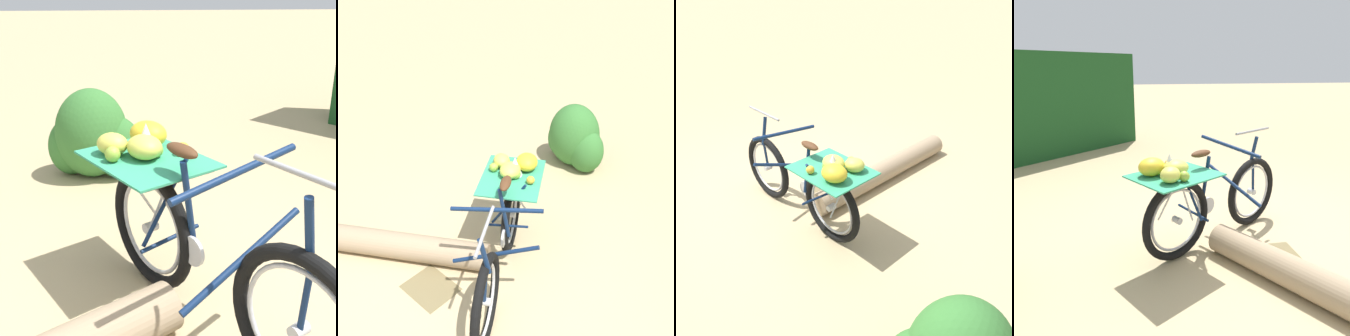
# 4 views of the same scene
# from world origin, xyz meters

# --- Properties ---
(ground_plane) EXTENTS (60.00, 60.00, 0.00)m
(ground_plane) POSITION_xyz_m (0.00, 0.00, 0.00)
(ground_plane) COLOR tan
(bicycle) EXTENTS (1.19, 1.67, 1.03)m
(bicycle) POSITION_xyz_m (0.18, -0.41, 0.49)
(bicycle) COLOR black
(bicycle) RESTS_ON ground_plane
(fallen_log) EXTENTS (1.95, 1.33, 0.26)m
(fallen_log) POSITION_xyz_m (1.22, 0.22, 0.13)
(fallen_log) COLOR #9E8466
(fallen_log) RESTS_ON ground_plane
(shrub_cluster) EXTENTS (0.85, 0.58, 0.81)m
(shrub_cluster) POSITION_xyz_m (0.80, -2.41, 0.36)
(shrub_cluster) COLOR #387533
(shrub_cluster) RESTS_ON ground_plane
(leaf_litter_patch) EXTENTS (0.44, 0.36, 0.01)m
(leaf_litter_patch) POSITION_xyz_m (0.51, 0.18, 0.00)
(leaf_litter_patch) COLOR olive
(leaf_litter_patch) RESTS_ON ground_plane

